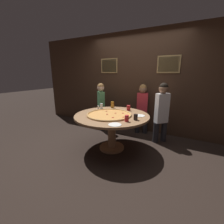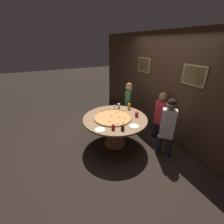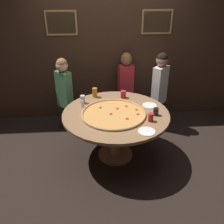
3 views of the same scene
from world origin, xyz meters
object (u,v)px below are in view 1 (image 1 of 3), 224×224
object	(u,v)px
drink_cup_near_right	(112,105)
white_plate_far_back	(139,116)
white_plate_right_side	(115,125)
diner_centre_back	(142,106)
condiment_shaker	(98,108)
drink_cup_by_shaker	(136,117)
diner_side_left	(101,104)
diner_far_left	(162,109)
drink_cup_far_right	(127,118)
drink_cup_beside_pizza	(129,108)
giant_pizza	(109,114)
dining_table	(112,121)
drink_cup_front_edge	(101,106)

from	to	relation	value
drink_cup_near_right	white_plate_far_back	xyz separation A→B (m)	(0.80, -0.37, -0.07)
white_plate_right_side	diner_centre_back	world-z (taller)	diner_centre_back
white_plate_far_back	condiment_shaker	world-z (taller)	condiment_shaker
drink_cup_by_shaker	diner_side_left	bearing A→B (deg)	144.68
white_plate_far_back	diner_far_left	distance (m)	0.70
white_plate_far_back	drink_cup_near_right	bearing A→B (deg)	155.43
drink_cup_far_right	white_plate_far_back	xyz separation A→B (m)	(0.08, 0.45, -0.05)
white_plate_far_back	diner_centre_back	xyz separation A→B (m)	(-0.24, 0.94, -0.02)
drink_cup_by_shaker	drink_cup_beside_pizza	world-z (taller)	drink_cup_beside_pizza
drink_cup_near_right	diner_far_left	size ratio (longest dim) A/B	0.11
giant_pizza	diner_far_left	distance (m)	1.22
white_plate_far_back	white_plate_right_side	bearing A→B (deg)	-104.42
white_plate_far_back	diner_centre_back	size ratio (longest dim) A/B	0.16
condiment_shaker	diner_side_left	xyz separation A→B (m)	(-0.33, 0.63, -0.06)
diner_centre_back	drink_cup_far_right	bearing A→B (deg)	83.08
dining_table	drink_cup_by_shaker	world-z (taller)	drink_cup_by_shaker
drink_cup_far_right	condiment_shaker	bearing A→B (deg)	152.16
drink_cup_by_shaker	drink_cup_front_edge	bearing A→B (deg)	156.04
drink_cup_near_right	drink_cup_beside_pizza	bearing A→B (deg)	-7.92
drink_cup_by_shaker	diner_side_left	xyz separation A→B (m)	(-1.34, 0.95, -0.06)
diner_centre_back	drink_cup_near_right	bearing A→B (deg)	32.12
drink_cup_front_edge	dining_table	bearing A→B (deg)	-36.37
drink_cup_beside_pizza	dining_table	bearing A→B (deg)	-107.75
drink_cup_by_shaker	dining_table	bearing A→B (deg)	169.21
drink_cup_by_shaker	drink_cup_front_edge	size ratio (longest dim) A/B	0.86
drink_cup_near_right	drink_cup_front_edge	bearing A→B (deg)	-131.35
drink_cup_near_right	diner_far_left	distance (m)	1.14
dining_table	white_plate_right_side	size ratio (longest dim) A/B	6.94
giant_pizza	drink_cup_front_edge	xyz separation A→B (m)	(-0.43, 0.39, 0.05)
drink_cup_near_right	condiment_shaker	size ratio (longest dim) A/B	1.53
drink_cup_near_right	diner_side_left	size ratio (longest dim) A/B	0.11
condiment_shaker	diner_centre_back	xyz separation A→B (m)	(0.74, 0.91, -0.06)
drink_cup_near_right	drink_cup_far_right	size ratio (longest dim) A/B	1.33
condiment_shaker	diner_far_left	distance (m)	1.42
drink_cup_by_shaker	drink_cup_near_right	xyz separation A→B (m)	(-0.83, 0.66, 0.02)
white_plate_right_side	diner_far_left	world-z (taller)	diner_far_left
drink_cup_far_right	diner_centre_back	distance (m)	1.40
diner_centre_back	dining_table	bearing A→B (deg)	62.77
drink_cup_far_right	drink_cup_near_right	bearing A→B (deg)	131.56
drink_cup_by_shaker	white_plate_right_side	size ratio (longest dim) A/B	0.48
giant_pizza	diner_side_left	world-z (taller)	diner_side_left
drink_cup_front_edge	diner_centre_back	bearing A→B (deg)	46.49
diner_side_left	white_plate_far_back	bearing A→B (deg)	-163.25
dining_table	white_plate_far_back	bearing A→B (deg)	19.84
drink_cup_beside_pizza	drink_cup_far_right	size ratio (longest dim) A/B	1.04
drink_cup_beside_pizza	white_plate_right_side	size ratio (longest dim) A/B	0.54
giant_pizza	white_plate_far_back	bearing A→B (deg)	22.75
drink_cup_front_edge	white_plate_right_side	bearing A→B (deg)	-46.80
drink_cup_by_shaker	diner_far_left	distance (m)	0.97
drink_cup_beside_pizza	white_plate_far_back	xyz separation A→B (m)	(0.36, -0.31, -0.05)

